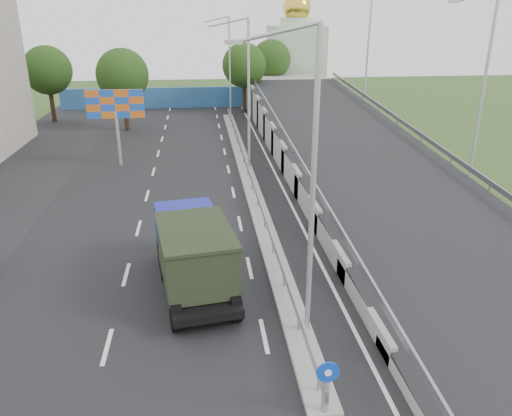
{
  "coord_description": "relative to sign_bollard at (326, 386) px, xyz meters",
  "views": [
    {
      "loc": [
        -3.12,
        -8.34,
        10.41
      ],
      "look_at": [
        -0.73,
        12.62,
        2.2
      ],
      "focal_mm": 35.0,
      "sensor_mm": 36.0,
      "label": 1
    }
  ],
  "objects": [
    {
      "name": "road_surface",
      "position": [
        -3.0,
        17.83,
        -1.03
      ],
      "size": [
        26.0,
        90.0,
        0.04
      ],
      "primitive_type": "cube",
      "color": "black",
      "rests_on": "ground"
    },
    {
      "name": "median",
      "position": [
        0.0,
        21.83,
        -0.93
      ],
      "size": [
        1.0,
        44.0,
        0.2
      ],
      "primitive_type": "cube",
      "color": "gray",
      "rests_on": "ground"
    },
    {
      "name": "overpass_ramp",
      "position": [
        7.5,
        21.83,
        0.72
      ],
      "size": [
        10.0,
        50.0,
        3.5
      ],
      "color": "gray",
      "rests_on": "ground"
    },
    {
      "name": "median_guardrail",
      "position": [
        0.0,
        21.83,
        -0.28
      ],
      "size": [
        0.09,
        44.0,
        0.71
      ],
      "color": "gray",
      "rests_on": "median"
    },
    {
      "name": "sign_bollard",
      "position": [
        0.0,
        0.0,
        0.0
      ],
      "size": [
        0.64,
        0.23,
        1.67
      ],
      "color": "black",
      "rests_on": "median"
    },
    {
      "name": "lamp_post_near",
      "position": [
        0.11,
        3.83,
        4.77
      ],
      "size": [
        2.74,
        0.18,
        10.08
      ],
      "color": "#B2B5B7",
      "rests_on": "median"
    },
    {
      "name": "lamp_post_mid",
      "position": [
        0.11,
        23.83,
        4.77
      ],
      "size": [
        2.74,
        0.18,
        10.08
      ],
      "color": "#B2B5B7",
      "rests_on": "median"
    },
    {
      "name": "lamp_post_far",
      "position": [
        0.11,
        43.83,
        4.77
      ],
      "size": [
        2.74,
        0.18,
        10.08
      ],
      "color": "#B2B5B7",
      "rests_on": "median"
    },
    {
      "name": "blue_wall",
      "position": [
        -4.0,
        49.83,
        0.17
      ],
      "size": [
        30.0,
        0.5,
        2.4
      ],
      "primitive_type": "cube",
      "color": "#255A8B",
      "rests_on": "ground"
    },
    {
      "name": "church",
      "position": [
        10.0,
        57.83,
        4.28
      ],
      "size": [
        7.0,
        7.0,
        13.8
      ],
      "color": "#B2CCAD",
      "rests_on": "ground"
    },
    {
      "name": "billboard",
      "position": [
        -9.0,
        25.83,
        3.15
      ],
      "size": [
        4.0,
        0.24,
        5.5
      ],
      "color": "#B2B5B7",
      "rests_on": "ground"
    },
    {
      "name": "tree_left_mid",
      "position": [
        -10.0,
        37.83,
        4.14
      ],
      "size": [
        4.8,
        4.8,
        7.6
      ],
      "color": "black",
      "rests_on": "ground"
    },
    {
      "name": "tree_median_far",
      "position": [
        2.0,
        45.83,
        4.14
      ],
      "size": [
        4.8,
        4.8,
        7.6
      ],
      "color": "black",
      "rests_on": "ground"
    },
    {
      "name": "tree_left_far",
      "position": [
        -18.0,
        42.83,
        4.14
      ],
      "size": [
        4.8,
        4.8,
        7.6
      ],
      "color": "black",
      "rests_on": "ground"
    },
    {
      "name": "tree_ramp_far",
      "position": [
        6.0,
        52.83,
        4.14
      ],
      "size": [
        4.8,
        4.8,
        7.6
      ],
      "color": "black",
      "rests_on": "ground"
    },
    {
      "name": "dump_truck",
      "position": [
        -3.58,
        7.41,
        0.63
      ],
      "size": [
        3.48,
        7.1,
        3.0
      ],
      "rotation": [
        0.0,
        0.0,
        0.15
      ],
      "color": "black",
      "rests_on": "ground"
    }
  ]
}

